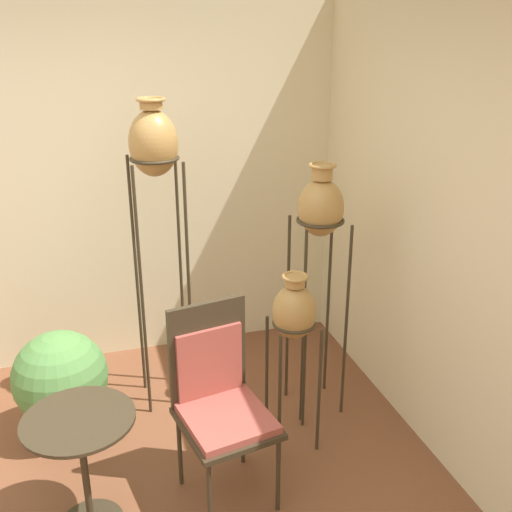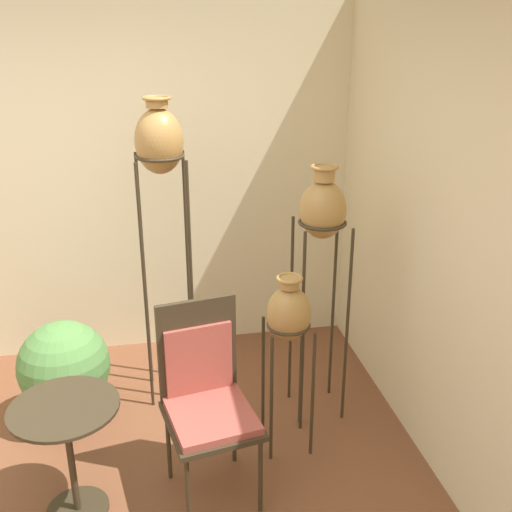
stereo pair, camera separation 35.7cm
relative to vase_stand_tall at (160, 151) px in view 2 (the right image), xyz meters
name	(u,v)px [view 2 (the right image)]	position (x,y,z in m)	size (l,w,h in m)	color
wall_back	(71,182)	(-0.62, 0.74, -0.35)	(8.10, 0.06, 2.70)	beige
wall_right	(494,272)	(1.46, -1.34, -0.35)	(0.06, 8.10, 2.70)	beige
vase_stand_tall	(160,151)	(0.00, 0.00, 0.00)	(0.31, 0.31, 2.02)	#382D1E
vase_stand_medium	(323,216)	(0.92, -0.37, -0.35)	(0.31, 0.31, 1.65)	#382D1E
vase_stand_short	(289,317)	(0.65, -0.69, -0.83)	(0.26, 0.26, 1.12)	#382D1E
chair	(206,392)	(0.14, -0.95, -1.10)	(0.54, 0.57, 1.07)	#382D1E
side_table	(68,435)	(-0.57, -1.03, -1.21)	(0.54, 0.54, 0.66)	#382D1E
potted_plant	(65,370)	(-0.68, -0.22, -1.32)	(0.57, 0.57, 0.70)	#B26647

